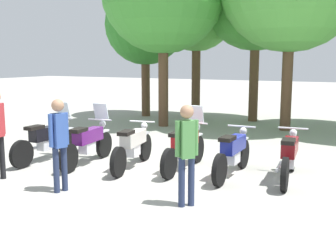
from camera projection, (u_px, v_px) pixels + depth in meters
ground_plane at (158, 169)px, 9.25m from camera, size 80.00×80.00×0.00m
motorcycle_0 at (47, 139)px, 9.98m from camera, size 0.62×2.19×1.37m
motorcycle_1 at (88, 142)px, 9.63m from camera, size 0.62×2.19×1.37m
motorcycle_2 at (133, 146)px, 9.31m from camera, size 0.64×2.18×0.99m
motorcycle_3 at (185, 147)px, 9.14m from camera, size 0.62×2.19×1.37m
motorcycle_4 at (233, 152)px, 8.64m from camera, size 0.62×2.19×0.99m
motorcycle_5 at (289, 155)px, 8.37m from camera, size 0.62×2.19×0.99m
person_0 at (187, 148)px, 6.78m from camera, size 0.34×0.34×1.69m
person_2 at (59, 138)px, 7.54m from camera, size 0.28×0.41×1.70m
tree_0 at (145, 25)px, 17.43m from camera, size 3.37×3.37×5.54m
tree_2 at (197, 12)px, 16.97m from camera, size 3.20×3.20×5.93m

